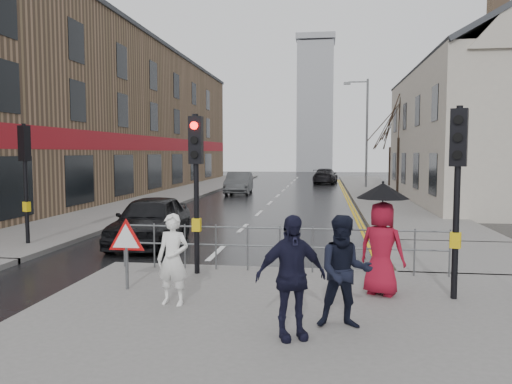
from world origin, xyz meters
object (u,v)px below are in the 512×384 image
(pedestrian_b, at_px, (345,272))
(pedestrian_with_umbrella, at_px, (382,234))
(pedestrian_d, at_px, (291,277))
(pedestrian_a, at_px, (173,259))
(car_parked, at_px, (150,220))
(car_mid, at_px, (239,183))

(pedestrian_b, distance_m, pedestrian_with_umbrella, 1.98)
(pedestrian_with_umbrella, xyz_separation_m, pedestrian_d, (-1.49, -2.36, -0.25))
(pedestrian_a, height_order, car_parked, pedestrian_a)
(car_parked, bearing_deg, pedestrian_b, -53.67)
(pedestrian_with_umbrella, xyz_separation_m, car_parked, (-6.14, 4.93, -0.53))
(car_mid, bearing_deg, pedestrian_a, -86.43)
(pedestrian_with_umbrella, relative_size, car_mid, 0.47)
(pedestrian_a, height_order, pedestrian_d, pedestrian_d)
(pedestrian_with_umbrella, bearing_deg, pedestrian_a, -163.11)
(pedestrian_d, bearing_deg, pedestrian_with_umbrella, 34.81)
(pedestrian_d, height_order, car_mid, pedestrian_d)
(pedestrian_b, xyz_separation_m, pedestrian_d, (-0.76, -0.54, 0.03))
(pedestrian_a, relative_size, pedestrian_d, 0.90)
(pedestrian_b, relative_size, car_mid, 0.38)
(pedestrian_with_umbrella, distance_m, car_mid, 24.01)
(car_parked, bearing_deg, pedestrian_a, -69.32)
(pedestrian_b, bearing_deg, pedestrian_a, 161.51)
(pedestrian_with_umbrella, distance_m, pedestrian_d, 2.80)
(pedestrian_d, xyz_separation_m, car_mid, (-5.11, 25.43, -0.29))
(car_parked, bearing_deg, pedestrian_with_umbrella, -41.10)
(pedestrian_with_umbrella, bearing_deg, car_mid, 105.98)
(pedestrian_a, height_order, pedestrian_with_umbrella, pedestrian_with_umbrella)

